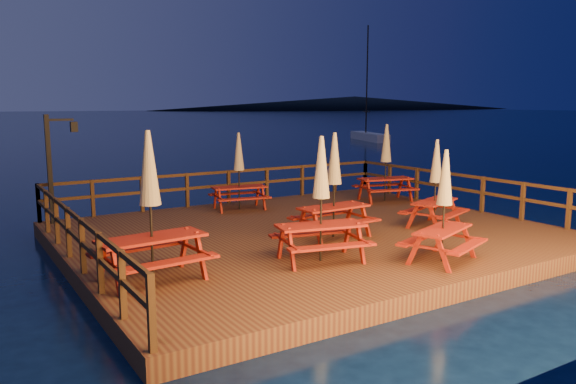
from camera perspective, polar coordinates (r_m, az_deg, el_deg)
name	(u,v)px	position (r m, az deg, el deg)	size (l,w,h in m)	color
ground	(310,246)	(14.80, 2.28, -5.47)	(500.00, 500.00, 0.00)	black
deck	(310,238)	(14.75, 2.29, -4.71)	(12.00, 10.00, 0.40)	#462216
deck_piles	(310,257)	(14.88, 2.28, -6.58)	(11.44, 9.44, 1.40)	#372311
railing	(276,193)	(16.03, -1.26, -0.08)	(11.80, 9.75, 1.10)	#372311
lamp_post	(55,159)	(16.68, -22.58, 3.16)	(0.85, 0.18, 3.00)	black
headland_right	(355,103)	(309.45, 6.79, 8.98)	(230.40, 86.40, 7.00)	black
sailboat	(369,137)	(56.22, 8.25, 5.58)	(3.76, 7.62, 11.32)	silver
picnic_table_0	(436,182)	(15.52, 14.76, 1.02)	(2.00, 1.83, 2.35)	maroon
picnic_table_1	(150,204)	(10.63, -13.81, -1.19)	(2.10, 1.78, 2.82)	maroon
picnic_table_2	(321,197)	(11.67, 3.38, -0.52)	(2.14, 1.89, 2.64)	maroon
picnic_table_3	(444,204)	(12.10, 15.58, -1.19)	(2.02, 1.84, 2.36)	maroon
picnic_table_4	(239,170)	(17.53, -5.00, 2.26)	(1.90, 1.66, 2.40)	maroon
picnic_table_5	(334,183)	(13.84, 4.70, 0.89)	(1.87, 1.55, 2.60)	maroon
picnic_table_6	(386,161)	(19.26, 9.91, 3.09)	(2.12, 1.89, 2.60)	maroon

